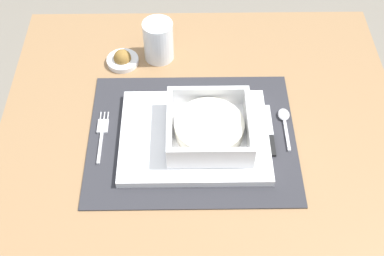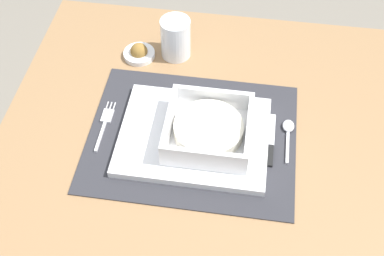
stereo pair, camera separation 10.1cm
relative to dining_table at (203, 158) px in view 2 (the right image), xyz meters
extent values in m
cube|color=#936D47|center=(0.00, 0.00, 0.10)|extent=(0.84, 0.74, 0.03)
cube|color=brown|center=(-0.37, 0.32, -0.26)|extent=(0.05, 0.05, 0.68)
cube|color=brown|center=(0.37, 0.32, -0.26)|extent=(0.05, 0.05, 0.68)
cube|color=#2D2D33|center=(-0.02, -0.03, 0.11)|extent=(0.42, 0.34, 0.00)
cube|color=white|center=(-0.02, -0.04, 0.12)|extent=(0.30, 0.23, 0.02)
cube|color=white|center=(0.01, -0.04, 0.14)|extent=(0.16, 0.16, 0.01)
cube|color=white|center=(-0.06, -0.04, 0.16)|extent=(0.01, 0.16, 0.04)
cube|color=white|center=(0.09, -0.04, 0.16)|extent=(0.01, 0.16, 0.04)
cube|color=white|center=(0.01, -0.12, 0.16)|extent=(0.14, 0.01, 0.04)
cube|color=white|center=(0.01, 0.04, 0.16)|extent=(0.14, 0.01, 0.04)
cylinder|color=silver|center=(0.01, -0.04, 0.15)|extent=(0.14, 0.14, 0.03)
cube|color=silver|center=(-0.20, -0.06, 0.12)|extent=(0.01, 0.08, 0.00)
cube|color=silver|center=(-0.20, -0.01, 0.12)|extent=(0.02, 0.04, 0.00)
cylinder|color=silver|center=(-0.21, 0.02, 0.12)|extent=(0.00, 0.02, 0.00)
cylinder|color=silver|center=(-0.20, 0.02, 0.12)|extent=(0.00, 0.02, 0.00)
cylinder|color=silver|center=(-0.20, 0.02, 0.12)|extent=(0.00, 0.02, 0.00)
cube|color=silver|center=(0.17, -0.04, 0.12)|extent=(0.01, 0.08, 0.00)
ellipsoid|color=silver|center=(0.17, 0.02, 0.12)|extent=(0.02, 0.03, 0.01)
cube|color=black|center=(0.14, -0.06, 0.12)|extent=(0.01, 0.05, 0.01)
cube|color=silver|center=(0.14, 0.01, 0.12)|extent=(0.01, 0.08, 0.00)
cylinder|color=white|center=(-0.09, 0.21, 0.16)|extent=(0.07, 0.07, 0.10)
cylinder|color=#C64C1E|center=(-0.09, 0.21, 0.14)|extent=(0.06, 0.06, 0.05)
cylinder|color=white|center=(-0.18, 0.19, 0.12)|extent=(0.07, 0.07, 0.01)
sphere|color=olive|center=(-0.18, 0.19, 0.13)|extent=(0.04, 0.04, 0.04)
camera|label=1|loc=(-0.03, -0.67, 0.92)|focal=47.51mm
camera|label=2|loc=(0.07, -0.66, 0.92)|focal=47.51mm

